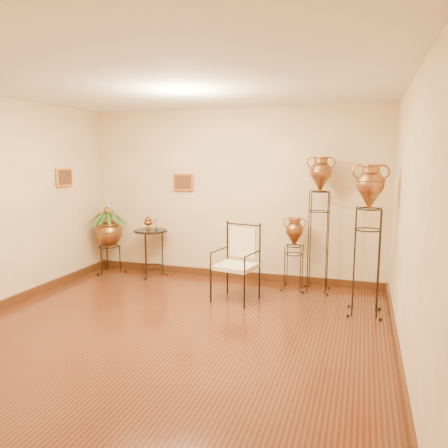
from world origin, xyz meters
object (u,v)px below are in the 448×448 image
(planter_urn, at_px, (108,230))
(armchair, at_px, (235,263))
(amphora_mid, at_px, (368,239))
(amphora_tall, at_px, (319,223))
(side_table, at_px, (151,252))

(planter_urn, xyz_separation_m, armchair, (2.55, -0.80, -0.22))
(amphora_mid, relative_size, planter_urn, 1.44)
(armchair, bearing_deg, amphora_tall, 48.51)
(side_table, bearing_deg, amphora_tall, -0.02)
(amphora_mid, relative_size, side_table, 1.93)
(armchair, xyz_separation_m, side_table, (-1.73, 0.80, -0.12))
(amphora_mid, bearing_deg, planter_urn, 169.43)
(planter_urn, bearing_deg, amphora_mid, -10.57)
(amphora_mid, relative_size, armchair, 1.81)
(planter_urn, bearing_deg, armchair, -17.44)
(amphora_tall, relative_size, planter_urn, 1.51)
(amphora_tall, distance_m, armchair, 1.42)
(amphora_mid, xyz_separation_m, side_table, (-3.48, 0.80, -0.57))
(amphora_mid, xyz_separation_m, planter_urn, (-4.30, 0.80, -0.23))
(armchair, height_order, side_table, armchair)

